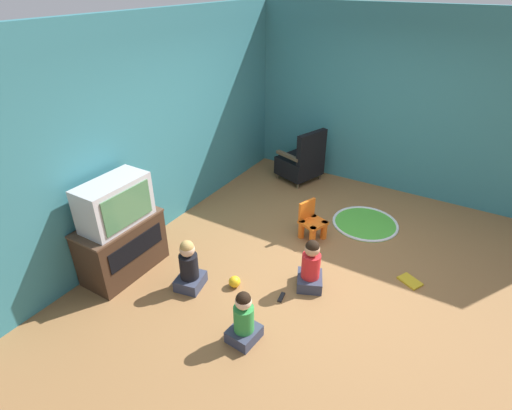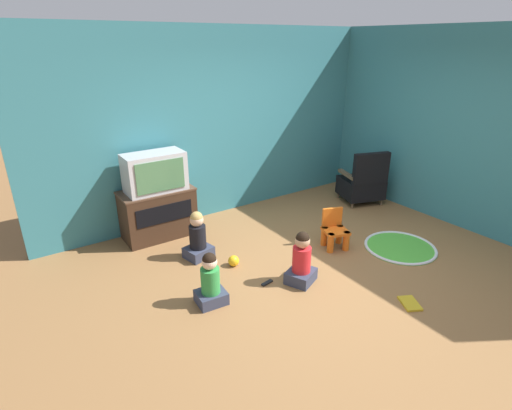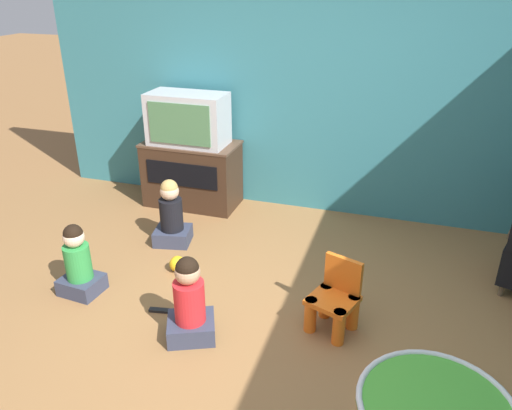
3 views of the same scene
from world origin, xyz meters
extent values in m
plane|color=olive|center=(0.00, 0.00, 0.00)|extent=(30.00, 30.00, 0.00)
cube|color=teal|center=(-0.24, 2.32, 1.39)|extent=(5.52, 0.12, 2.77)
cube|color=teal|center=(2.46, -0.31, 1.39)|extent=(0.12, 5.38, 2.77)
cube|color=#382316|center=(-1.37, 1.99, 0.34)|extent=(0.97, 0.49, 0.69)
cube|color=#503626|center=(-1.37, 1.99, 0.67)|extent=(0.99, 0.50, 0.02)
cube|color=black|center=(-1.37, 1.74, 0.43)|extent=(0.77, 0.01, 0.25)
cube|color=#B7B7BC|center=(-1.37, 1.97, 0.94)|extent=(0.79, 0.40, 0.52)
cube|color=#47754C|center=(-1.37, 1.76, 0.94)|extent=(0.65, 0.02, 0.40)
cylinder|color=brown|center=(2.28, 1.45, 0.05)|extent=(0.04, 0.04, 0.10)
cylinder|color=brown|center=(1.77, 1.62, 0.05)|extent=(0.04, 0.04, 0.10)
cylinder|color=brown|center=(2.12, 0.98, 0.05)|extent=(0.04, 0.04, 0.10)
cylinder|color=brown|center=(1.61, 1.15, 0.05)|extent=(0.04, 0.04, 0.10)
cube|color=black|center=(1.94, 1.30, 0.25)|extent=(0.79, 0.76, 0.31)
cube|color=black|center=(1.86, 1.06, 0.66)|extent=(0.61, 0.29, 0.51)
cube|color=brown|center=(2.21, 1.21, 0.51)|extent=(0.22, 0.49, 0.05)
cube|color=brown|center=(1.68, 1.39, 0.51)|extent=(0.22, 0.49, 0.05)
cylinder|color=orange|center=(0.28, 0.29, 0.13)|extent=(0.09, 0.09, 0.26)
cylinder|color=orange|center=(0.49, 0.22, 0.13)|extent=(0.09, 0.09, 0.26)
cylinder|color=orange|center=(0.35, 0.49, 0.13)|extent=(0.09, 0.09, 0.26)
cylinder|color=orange|center=(0.56, 0.41, 0.13)|extent=(0.09, 0.09, 0.26)
cube|color=orange|center=(0.42, 0.35, 0.24)|extent=(0.39, 0.38, 0.04)
cube|color=orange|center=(0.46, 0.47, 0.39)|extent=(0.27, 0.13, 0.26)
cylinder|color=green|center=(1.13, -0.16, 0.01)|extent=(0.93, 0.93, 0.01)
torus|color=silver|center=(1.13, -0.16, 0.01)|extent=(0.93, 0.93, 0.04)
cube|color=#33384C|center=(-1.19, 1.14, 0.07)|extent=(0.37, 0.34, 0.14)
cylinder|color=black|center=(-1.19, 1.14, 0.29)|extent=(0.21, 0.21, 0.30)
sphere|color=#D8AD8C|center=(-1.19, 1.14, 0.52)|extent=(0.17, 0.17, 0.17)
sphere|color=tan|center=(-1.19, 1.14, 0.55)|extent=(0.16, 0.16, 0.16)
cube|color=#33384C|center=(-1.52, 0.20, 0.07)|extent=(0.32, 0.29, 0.13)
cylinder|color=#2D8C3F|center=(-1.52, 0.20, 0.27)|extent=(0.20, 0.20, 0.28)
sphere|color=beige|center=(-1.52, 0.20, 0.49)|extent=(0.16, 0.16, 0.16)
sphere|color=black|center=(-1.52, 0.20, 0.52)|extent=(0.15, 0.15, 0.15)
cube|color=#33384C|center=(-0.48, -0.02, 0.07)|extent=(0.41, 0.39, 0.14)
cylinder|color=red|center=(-0.48, -0.02, 0.29)|extent=(0.21, 0.21, 0.30)
sphere|color=tan|center=(-0.48, -0.02, 0.52)|extent=(0.17, 0.17, 0.17)
sphere|color=black|center=(-0.48, -0.02, 0.55)|extent=(0.16, 0.16, 0.16)
sphere|color=yellow|center=(-0.94, 0.70, 0.07)|extent=(0.14, 0.14, 0.14)
cube|color=gold|center=(0.18, -1.00, 0.01)|extent=(0.26, 0.30, 0.02)
cube|color=black|center=(-0.83, 0.16, 0.01)|extent=(0.16, 0.07, 0.02)
camera|label=1|loc=(-3.79, -1.32, 3.11)|focal=28.00mm
camera|label=2|loc=(-3.09, -2.95, 2.56)|focal=28.00mm
camera|label=3|loc=(0.78, -2.50, 2.29)|focal=35.00mm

